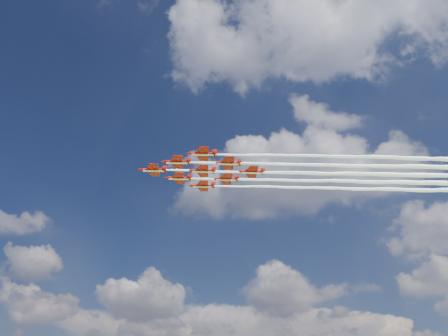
{
  "coord_description": "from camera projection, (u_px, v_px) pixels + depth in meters",
  "views": [
    {
      "loc": [
        59.76,
        -129.0,
        4.0
      ],
      "look_at": [
        11.38,
        4.29,
        84.09
      ],
      "focal_mm": 35.0,
      "sensor_mm": 36.0,
      "label": 1
    }
  ],
  "objects": [
    {
      "name": "jet_row3_port",
      "position": [
        348.0,
        157.0,
        156.7
      ],
      "size": [
        104.38,
        45.86,
        2.8
      ],
      "rotation": [
        0.0,
        0.0,
        0.39
      ],
      "color": "#A80E09"
    },
    {
      "name": "jet_row4_port",
      "position": [
        368.0,
        166.0,
        162.48
      ],
      "size": [
        104.38,
        45.86,
        2.8
      ],
      "rotation": [
        0.0,
        0.0,
        0.39
      ],
      "color": "#A80E09"
    },
    {
      "name": "jet_row3_centre",
      "position": [
        339.0,
        173.0,
        167.61
      ],
      "size": [
        104.38,
        45.86,
        2.8
      ],
      "rotation": [
        0.0,
        0.0,
        0.39
      ],
      "color": "#A80E09"
    },
    {
      "name": "jet_row2_starb",
      "position": [
        311.0,
        181.0,
        172.74
      ],
      "size": [
        104.38,
        45.86,
        2.8
      ],
      "rotation": [
        0.0,
        0.0,
        0.39
      ],
      "color": "#A80E09"
    },
    {
      "name": "jet_row3_starb",
      "position": [
        330.0,
        188.0,
        178.52
      ],
      "size": [
        104.38,
        45.86,
        2.8
      ],
      "rotation": [
        0.0,
        0.0,
        0.39
      ],
      "color": "#A80E09"
    },
    {
      "name": "jet_row2_port",
      "position": [
        318.0,
        165.0,
        161.83
      ],
      "size": [
        104.38,
        45.86,
        2.8
      ],
      "rotation": [
        0.0,
        0.0,
        0.39
      ],
      "color": "#A80E09"
    },
    {
      "name": "jet_tail",
      "position": [
        387.0,
        174.0,
        168.27
      ],
      "size": [
        104.38,
        45.86,
        2.8
      ],
      "rotation": [
        0.0,
        0.0,
        0.39
      ],
      "color": "#A80E09"
    },
    {
      "name": "jet_row4_starb",
      "position": [
        358.0,
        182.0,
        173.4
      ],
      "size": [
        104.38,
        45.86,
        2.8
      ],
      "rotation": [
        0.0,
        0.0,
        0.39
      ],
      "color": "#A80E09"
    },
    {
      "name": "jet_lead",
      "position": [
        290.0,
        173.0,
        166.95
      ],
      "size": [
        104.38,
        45.86,
        2.8
      ],
      "rotation": [
        0.0,
        0.0,
        0.39
      ],
      "color": "#A80E09"
    }
  ]
}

